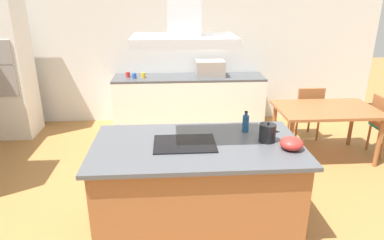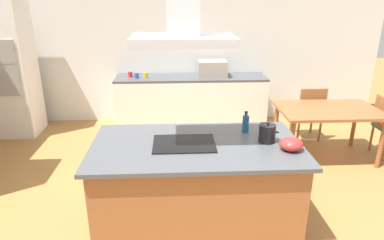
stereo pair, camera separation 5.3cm
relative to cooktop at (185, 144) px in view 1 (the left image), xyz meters
name	(u,v)px [view 1 (the left image)]	position (x,y,z in m)	size (l,w,h in m)	color
ground	(188,158)	(0.12, 1.50, -0.91)	(16.00, 16.00, 0.00)	#AD753D
wall_back	(183,48)	(0.12, 3.25, 0.44)	(7.20, 0.10, 2.70)	white
kitchen_island	(197,184)	(0.12, 0.00, -0.45)	(2.04, 1.13, 0.90)	#995B33
cooktop	(185,144)	(0.00, 0.00, 0.00)	(0.60, 0.44, 0.01)	black
tea_kettle	(268,133)	(0.81, 0.02, 0.08)	(0.21, 0.16, 0.20)	black
olive_oil_bottle	(246,123)	(0.65, 0.28, 0.09)	(0.07, 0.07, 0.23)	navy
mixing_bowl	(291,143)	(0.99, -0.18, 0.05)	(0.22, 0.22, 0.12)	red
back_counter	(189,101)	(0.21, 2.88, -0.46)	(2.66, 0.62, 0.90)	white
countertop_microwave	(210,69)	(0.58, 2.88, 0.13)	(0.50, 0.38, 0.28)	#9E9993
coffee_mug_red	(128,75)	(-0.86, 2.92, 0.04)	(0.08, 0.08, 0.09)	red
coffee_mug_blue	(134,76)	(-0.74, 2.82, 0.04)	(0.08, 0.08, 0.09)	#2D56B2
coffee_mug_yellow	(143,75)	(-0.59, 2.85, 0.04)	(0.08, 0.08, 0.09)	gold
wall_oven_stack	(6,71)	(-2.78, 2.65, 0.20)	(0.70, 0.66, 2.20)	white
dining_table	(326,114)	(2.09, 1.43, -0.24)	(1.40, 0.90, 0.75)	#995B33
chair_facing_back_wall	(307,109)	(2.09, 2.10, -0.40)	(0.42, 0.42, 0.89)	teal
range_hood	(184,15)	(0.00, 0.00, 1.20)	(0.90, 0.55, 0.78)	#ADADB2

